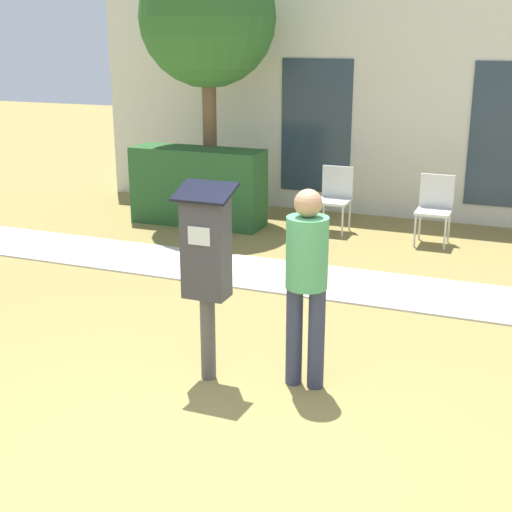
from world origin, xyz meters
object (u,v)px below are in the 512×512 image
object	(u,v)px
parking_meter	(206,258)
person_standing	(307,274)
outdoor_chair_left	(335,194)
outdoor_chair_middle	(435,204)

from	to	relation	value
parking_meter	person_standing	size ratio (longest dim) A/B	1.01
parking_meter	person_standing	distance (m)	0.78
parking_meter	outdoor_chair_left	distance (m)	4.74
outdoor_chair_middle	parking_meter	bearing A→B (deg)	-80.38
parking_meter	outdoor_chair_left	xyz separation A→B (m)	(-0.28, 4.71, -0.49)
parking_meter	person_standing	xyz separation A→B (m)	(0.76, 0.17, -0.09)
person_standing	outdoor_chair_left	world-z (taller)	person_standing
parking_meter	person_standing	world-z (taller)	parking_meter
parking_meter	outdoor_chair_middle	distance (m)	4.76
person_standing	outdoor_chair_middle	bearing A→B (deg)	107.22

